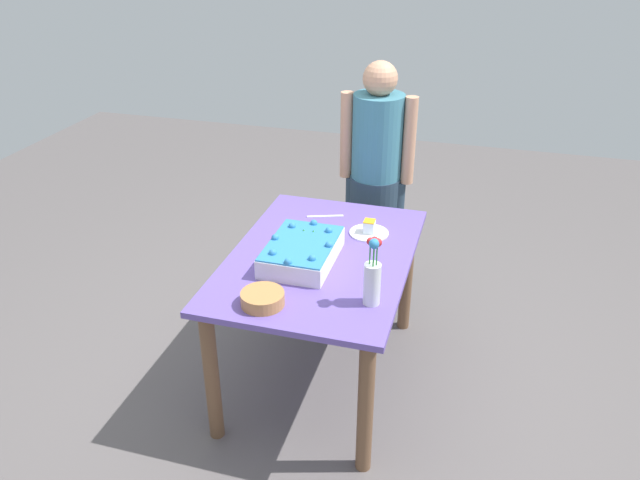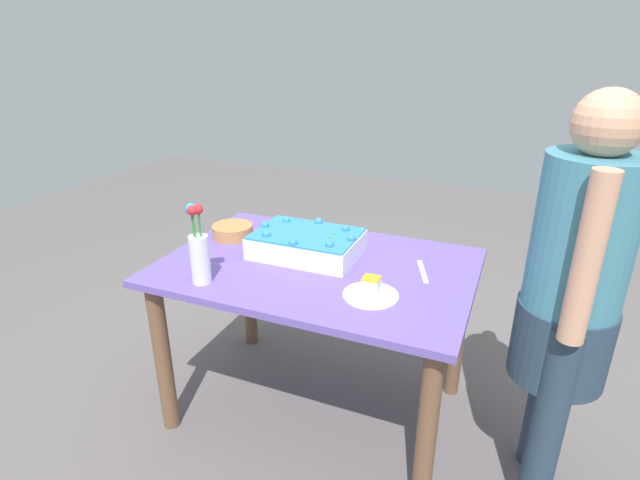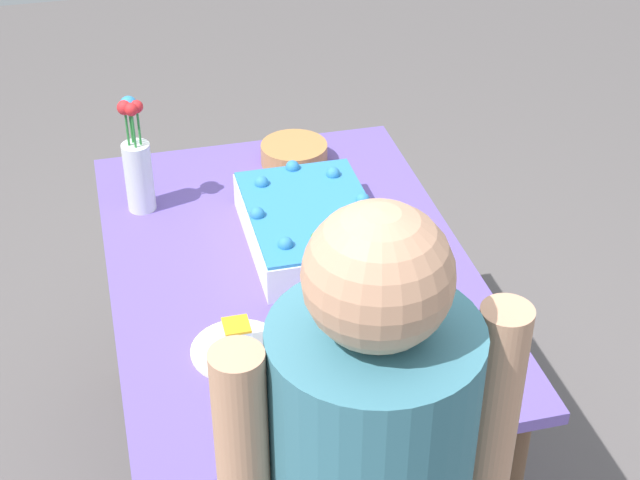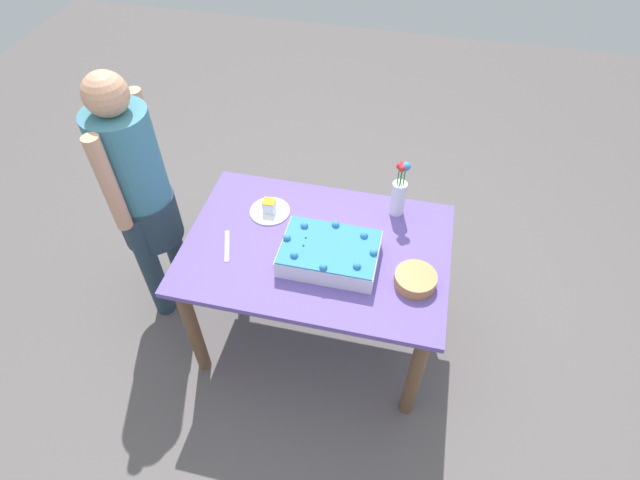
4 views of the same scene
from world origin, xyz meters
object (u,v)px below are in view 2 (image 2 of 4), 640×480
(sheet_cake, at_px, (307,243))
(flower_vase, at_px, (199,251))
(serving_plate_with_slice, at_px, (371,291))
(person_standing, at_px, (571,290))
(fruit_bowl, at_px, (233,231))
(cake_knife, at_px, (423,271))

(sheet_cake, distance_m, flower_vase, 0.48)
(sheet_cake, distance_m, serving_plate_with_slice, 0.44)
(serving_plate_with_slice, distance_m, person_standing, 0.66)
(serving_plate_with_slice, distance_m, flower_vase, 0.66)
(fruit_bowl, bearing_deg, serving_plate_with_slice, 158.73)
(sheet_cake, distance_m, person_standing, 1.03)
(sheet_cake, bearing_deg, fruit_bowl, -6.94)
(serving_plate_with_slice, bearing_deg, sheet_cake, -34.34)
(sheet_cake, relative_size, cake_knife, 2.23)
(sheet_cake, height_order, serving_plate_with_slice, sheet_cake)
(sheet_cake, distance_m, fruit_bowl, 0.41)
(serving_plate_with_slice, bearing_deg, flower_vase, 12.85)
(flower_vase, xyz_separation_m, person_standing, (-1.28, -0.24, -0.02))
(fruit_bowl, bearing_deg, cake_knife, 178.35)
(flower_vase, bearing_deg, cake_knife, -151.34)
(flower_vase, height_order, fruit_bowl, flower_vase)
(serving_plate_with_slice, xyz_separation_m, cake_knife, (-0.13, -0.27, -0.02))
(sheet_cake, xyz_separation_m, flower_vase, (0.26, 0.39, 0.08))
(flower_vase, bearing_deg, fruit_bowl, -72.75)
(serving_plate_with_slice, relative_size, cake_knife, 1.02)
(cake_knife, relative_size, fruit_bowl, 1.06)
(cake_knife, relative_size, person_standing, 0.13)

